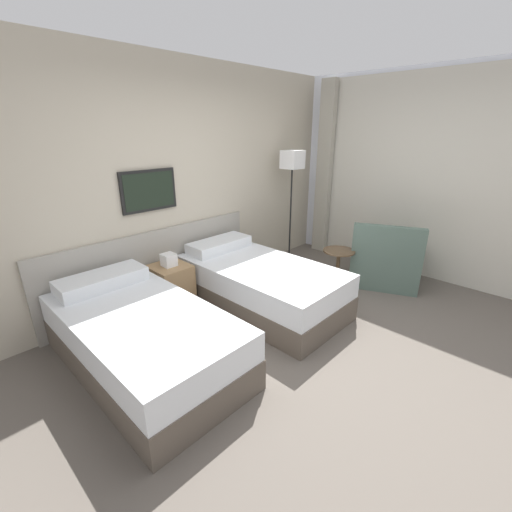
# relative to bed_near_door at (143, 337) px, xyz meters

# --- Properties ---
(ground_plane) EXTENTS (16.00, 16.00, 0.00)m
(ground_plane) POSITION_rel_bed_near_door_xyz_m (1.22, -1.02, -0.27)
(ground_plane) COLOR #5B544C
(wall_headboard) EXTENTS (10.00, 0.10, 2.70)m
(wall_headboard) POSITION_rel_bed_near_door_xyz_m (1.19, 1.00, 1.03)
(wall_headboard) COLOR #B7AD99
(wall_headboard) RESTS_ON ground_plane
(wall_window) EXTENTS (0.21, 4.50, 2.70)m
(wall_window) POSITION_rel_bed_near_door_xyz_m (3.74, -1.17, 1.07)
(wall_window) COLOR white
(wall_window) RESTS_ON ground_plane
(bed_near_door) EXTENTS (1.01, 1.90, 0.65)m
(bed_near_door) POSITION_rel_bed_near_door_xyz_m (0.00, 0.00, 0.00)
(bed_near_door) COLOR brown
(bed_near_door) RESTS_ON ground_plane
(bed_near_window) EXTENTS (1.01, 1.90, 0.65)m
(bed_near_window) POSITION_rel_bed_near_door_xyz_m (1.47, 0.00, 0.00)
(bed_near_window) COLOR brown
(bed_near_window) RESTS_ON ground_plane
(nightstand) EXTENTS (0.39, 0.42, 0.66)m
(nightstand) POSITION_rel_bed_near_door_xyz_m (0.74, 0.69, 0.00)
(nightstand) COLOR #9E7A51
(nightstand) RESTS_ON ground_plane
(floor_lamp) EXTENTS (0.26, 0.26, 1.67)m
(floor_lamp) POSITION_rel_bed_near_door_xyz_m (2.80, 0.63, 1.15)
(floor_lamp) COLOR black
(floor_lamp) RESTS_ON ground_plane
(side_table) EXTENTS (0.40, 0.40, 0.51)m
(side_table) POSITION_rel_bed_near_door_xyz_m (2.53, -0.38, 0.08)
(side_table) COLOR brown
(side_table) RESTS_ON ground_plane
(armchair) EXTENTS (1.00, 1.05, 0.86)m
(armchair) POSITION_rel_bed_near_door_xyz_m (3.08, -0.76, 0.00)
(armchair) COLOR #4C6056
(armchair) RESTS_ON ground_plane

